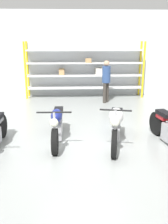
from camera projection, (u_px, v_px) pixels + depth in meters
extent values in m
plane|color=#9EA3A0|center=(85.00, 145.00, 5.97)|extent=(30.00, 30.00, 0.00)
cube|color=silver|center=(78.00, 54.00, 10.75)|extent=(30.00, 0.08, 3.60)
cylinder|color=yellow|center=(25.00, 71.00, 10.21)|extent=(0.08, 0.08, 2.34)
cylinder|color=yellow|center=(144.00, 70.00, 10.45)|extent=(0.08, 0.08, 2.34)
cylinder|color=yellow|center=(28.00, 69.00, 10.74)|extent=(0.08, 0.08, 2.34)
cylinder|color=yellow|center=(140.00, 69.00, 10.97)|extent=(0.08, 0.08, 2.34)
cube|color=silver|center=(85.00, 87.00, 10.81)|extent=(4.91, 0.55, 0.05)
cube|color=silver|center=(85.00, 75.00, 10.66)|extent=(4.91, 0.55, 0.05)
cube|color=silver|center=(85.00, 63.00, 10.51)|extent=(4.91, 0.55, 0.05)
cube|color=silver|center=(85.00, 50.00, 10.37)|extent=(4.91, 0.55, 0.05)
cube|color=tan|center=(88.00, 61.00, 10.36)|extent=(0.27, 0.24, 0.17)
cube|color=silver|center=(47.00, 47.00, 10.15)|extent=(0.21, 0.27, 0.19)
cube|color=silver|center=(99.00, 71.00, 10.66)|extent=(0.31, 0.32, 0.29)
cube|color=tan|center=(62.00, 72.00, 10.61)|extent=(0.24, 0.27, 0.25)
cylinder|color=black|center=(1.00, 126.00, 6.35)|extent=(0.17, 0.59, 0.59)
cylinder|color=black|center=(55.00, 142.00, 5.42)|extent=(0.13, 0.58, 0.58)
cylinder|color=black|center=(59.00, 120.00, 6.88)|extent=(0.13, 0.58, 0.58)
cube|color=#ADADB2|center=(58.00, 130.00, 6.21)|extent=(0.23, 0.50, 0.41)
ellipsoid|color=navy|center=(57.00, 116.00, 5.92)|extent=(0.28, 0.52, 0.32)
cube|color=black|center=(58.00, 111.00, 6.49)|extent=(0.24, 0.59, 0.10)
cube|color=navy|center=(58.00, 114.00, 6.56)|extent=(0.20, 0.42, 0.12)
cylinder|color=#ADADB2|center=(54.00, 127.00, 5.34)|extent=(0.05, 0.05, 0.65)
sphere|color=silver|center=(54.00, 123.00, 5.24)|extent=(0.18, 0.18, 0.18)
cylinder|color=black|center=(54.00, 112.00, 5.28)|extent=(0.74, 0.05, 0.04)
cylinder|color=black|center=(114.00, 144.00, 5.27)|extent=(0.24, 0.63, 0.62)
cylinder|color=black|center=(117.00, 122.00, 6.60)|extent=(0.24, 0.63, 0.62)
cube|color=#ADADB2|center=(116.00, 132.00, 5.99)|extent=(0.28, 0.44, 0.34)
ellipsoid|color=silver|center=(116.00, 116.00, 5.70)|extent=(0.42, 0.50, 0.39)
cube|color=black|center=(117.00, 112.00, 6.21)|extent=(0.39, 0.60, 0.10)
cube|color=silver|center=(117.00, 115.00, 6.29)|extent=(0.31, 0.43, 0.12)
cylinder|color=#ADADB2|center=(115.00, 127.00, 5.18)|extent=(0.06, 0.06, 0.72)
sphere|color=silver|center=(115.00, 122.00, 5.08)|extent=(0.20, 0.20, 0.20)
cylinder|color=black|center=(116.00, 110.00, 5.11)|extent=(0.65, 0.17, 0.04)
cylinder|color=black|center=(157.00, 123.00, 6.54)|extent=(0.25, 0.63, 0.61)
cube|color=black|center=(165.00, 114.00, 6.15)|extent=(0.33, 0.56, 0.10)
cube|color=#B2191E|center=(163.00, 116.00, 6.23)|extent=(0.27, 0.40, 0.12)
cylinder|color=#38332D|center=(107.00, 92.00, 9.90)|extent=(0.13, 0.13, 0.80)
cylinder|color=#38332D|center=(105.00, 93.00, 9.76)|extent=(0.13, 0.13, 0.80)
cylinder|color=navy|center=(106.00, 74.00, 9.63)|extent=(0.45, 0.45, 0.63)
sphere|color=tan|center=(107.00, 63.00, 9.51)|extent=(0.22, 0.22, 0.22)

